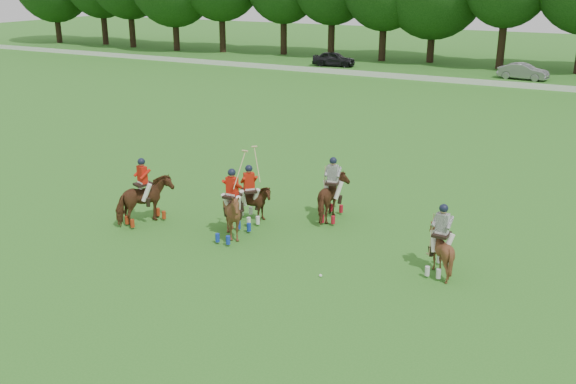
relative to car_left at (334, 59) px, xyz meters
The scene contains 10 objects.
ground 44.83m from the car_left, 71.48° to the right, with size 180.00×180.00×0.00m, color #2D7321.
boundary_rail 14.94m from the car_left, 17.54° to the right, with size 120.00×0.10×0.44m, color white.
car_left is the anchor object (origin of this frame).
car_mid 17.12m from the car_left, ahead, with size 1.39×4.00×1.32m, color gray.
polo_red_a 41.42m from the car_left, 75.16° to the right, with size 1.56×2.19×2.38m.
polo_red_b 40.60m from the car_left, 70.17° to the right, with size 1.76×1.76×2.63m.
polo_red_c 42.17m from the car_left, 70.49° to the right, with size 1.41×1.58×2.96m.
polo_stripe_a 40.06m from the car_left, 66.07° to the right, with size 1.22×2.01×2.30m.
polo_stripe_b 44.29m from the car_left, 61.98° to the right, with size 1.22×1.35×2.14m.
polo_ball 44.71m from the car_left, 66.46° to the right, with size 0.09×0.09×0.09m, color white.
Camera 1 is at (10.65, -13.79, 8.36)m, focal length 40.00 mm.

